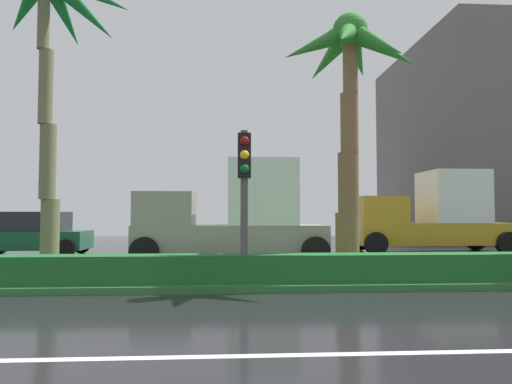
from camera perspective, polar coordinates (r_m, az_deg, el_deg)
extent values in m
cube|color=black|center=(13.26, -25.39, -9.86)|extent=(90.00, 42.00, 0.10)
cube|color=#2D6B33|center=(12.33, -27.14, -9.80)|extent=(85.50, 4.00, 0.15)
cylinder|color=#696547|center=(12.15, -24.89, -5.21)|extent=(0.44, 0.44, 1.85)
cylinder|color=#696547|center=(12.16, -25.10, 3.53)|extent=(0.39, 0.39, 1.85)
cylinder|color=#696547|center=(12.45, -25.31, 12.06)|extent=(0.34, 0.34, 1.85)
cylinder|color=#696547|center=(13.01, -25.52, 20.04)|extent=(0.28, 0.28, 1.85)
cone|color=#197136|center=(13.48, -21.52, 21.12)|extent=(1.98, 1.84, 1.66)
cone|color=#197136|center=(13.93, -23.48, 20.41)|extent=(0.83, 2.21, 1.63)
cone|color=#197136|center=(14.06, -27.19, 20.71)|extent=(1.98, 1.95, 1.46)
cylinder|color=brown|center=(11.52, 11.62, -6.39)|extent=(0.59, 0.59, 1.52)
cylinder|color=brown|center=(11.50, 11.74, 1.17)|extent=(0.52, 0.52, 1.52)
cylinder|color=brown|center=(11.68, 11.86, 8.63)|extent=(0.45, 0.45, 1.52)
cylinder|color=brown|center=(12.05, 11.98, 15.75)|extent=(0.38, 0.38, 1.52)
sphere|color=#2B7A29|center=(12.35, 11.94, 19.53)|extent=(0.90, 0.90, 0.90)
cone|color=#2B7A29|center=(12.33, 15.79, 17.37)|extent=(1.92, 0.76, 1.39)
cone|color=#2B7A29|center=(13.00, 12.80, 16.73)|extent=(1.39, 1.95, 1.22)
cone|color=#2B7A29|center=(12.77, 9.40, 16.72)|extent=(1.35, 1.93, 1.34)
cone|color=#2B7A29|center=(12.08, 7.84, 18.21)|extent=(1.93, 0.67, 1.23)
cone|color=#2B7A29|center=(11.45, 11.44, 19.13)|extent=(1.23, 1.96, 1.33)
cone|color=#2B7A29|center=(11.74, 14.99, 18.09)|extent=(1.52, 1.81, 1.49)
cylinder|color=#4C4C47|center=(9.60, -1.53, -1.86)|extent=(0.16, 0.16, 3.30)
cube|color=black|center=(9.68, -1.52, 4.66)|extent=(0.28, 0.32, 0.96)
sphere|color=maroon|center=(9.56, -1.48, 6.57)|extent=(0.20, 0.20, 0.20)
sphere|color=yellow|center=(9.51, -1.48, 4.79)|extent=(0.20, 0.20, 0.20)
sphere|color=#0F591E|center=(9.48, -1.48, 2.99)|extent=(0.20, 0.20, 0.20)
cube|color=#195133|center=(19.81, -26.78, -5.52)|extent=(4.30, 1.76, 0.72)
cube|color=#1E2328|center=(19.73, -26.33, -3.39)|extent=(2.30, 1.58, 0.76)
cylinder|color=black|center=(21.33, -29.92, -5.93)|extent=(0.68, 0.22, 0.68)
cylinder|color=black|center=(18.39, -23.16, -6.64)|extent=(0.68, 0.22, 0.68)
cylinder|color=black|center=(20.09, -21.42, -6.33)|extent=(0.68, 0.22, 0.68)
cube|color=gray|center=(15.32, -3.24, -5.91)|extent=(6.40, 2.30, 0.90)
cube|color=gray|center=(15.45, -11.42, -2.12)|extent=(1.90, 2.21, 1.10)
cube|color=silver|center=(15.35, 0.70, -0.12)|extent=(2.30, 2.35, 2.20)
cylinder|color=black|center=(14.42, -14.11, -7.42)|extent=(0.92, 0.30, 0.92)
cylinder|color=black|center=(16.72, -12.61, -6.79)|extent=(0.92, 0.30, 0.92)
cylinder|color=black|center=(14.44, 7.65, -7.47)|extent=(0.92, 0.30, 0.92)
cylinder|color=black|center=(16.74, 6.10, -6.84)|extent=(0.92, 0.30, 0.92)
cube|color=#B28C1E|center=(20.38, 21.27, -4.95)|extent=(6.40, 2.30, 0.90)
cube|color=#B28C1E|center=(19.55, 15.35, -2.21)|extent=(1.90, 2.21, 1.10)
cube|color=silver|center=(20.84, 23.82, -0.59)|extent=(2.30, 2.35, 2.20)
cylinder|color=black|center=(18.32, 15.10, -6.40)|extent=(0.92, 0.30, 0.92)
cylinder|color=black|center=(20.55, 13.01, -6.03)|extent=(0.92, 0.30, 0.92)
cylinder|color=black|center=(20.67, 29.51, -5.72)|extent=(0.92, 0.30, 0.92)
cylinder|color=black|center=(22.67, 26.28, -5.50)|extent=(0.92, 0.30, 0.92)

